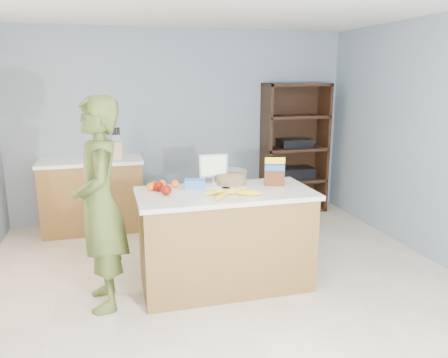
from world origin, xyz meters
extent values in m
cube|color=beige|center=(0.00, 0.00, 0.00)|extent=(4.50, 5.00, 0.02)
cube|color=gray|center=(0.00, 2.50, 1.25)|extent=(4.50, 0.02, 2.50)
cube|color=brown|center=(0.00, 0.30, 0.43)|extent=(1.50, 0.70, 0.86)
cube|color=silver|center=(0.00, 0.30, 0.88)|extent=(1.56, 0.76, 0.04)
cube|color=black|center=(0.00, 0.30, 0.05)|extent=(1.46, 0.66, 0.10)
cube|color=brown|center=(-1.20, 2.20, 0.43)|extent=(1.20, 0.60, 0.86)
cube|color=white|center=(-1.20, 2.20, 0.88)|extent=(1.24, 0.62, 0.04)
cube|color=black|center=(1.55, 2.48, 0.90)|extent=(0.90, 0.04, 1.80)
cube|color=black|center=(1.12, 2.30, 0.90)|extent=(0.04, 0.40, 1.80)
cube|color=black|center=(1.98, 2.30, 0.90)|extent=(0.04, 0.40, 1.80)
cube|color=black|center=(1.55, 2.30, 0.02)|extent=(0.90, 0.40, 0.04)
cube|color=black|center=(1.55, 2.30, 0.45)|extent=(0.90, 0.40, 0.04)
cube|color=black|center=(1.55, 2.30, 0.90)|extent=(0.90, 0.40, 0.04)
cube|color=black|center=(1.55, 2.30, 1.35)|extent=(0.90, 0.40, 0.04)
cube|color=black|center=(1.55, 2.30, 1.78)|extent=(0.90, 0.40, 0.04)
cube|color=black|center=(1.55, 2.30, 0.55)|extent=(0.55, 0.32, 0.16)
cube|color=black|center=(1.55, 2.30, 0.98)|extent=(0.45, 0.30, 0.12)
imported|color=#4A5922|center=(-1.07, 0.24, 0.87)|extent=(0.47, 0.67, 1.75)
cube|color=tan|center=(-0.88, 2.12, 1.01)|extent=(0.12, 0.10, 0.22)
cylinder|color=black|center=(-0.92, 2.12, 1.17)|extent=(0.02, 0.02, 0.09)
cylinder|color=black|center=(-0.90, 2.12, 1.17)|extent=(0.02, 0.02, 0.09)
cylinder|color=black|center=(-0.88, 2.12, 1.17)|extent=(0.02, 0.02, 0.09)
cylinder|color=black|center=(-0.86, 2.12, 1.17)|extent=(0.02, 0.02, 0.09)
cylinder|color=black|center=(-0.84, 2.12, 1.17)|extent=(0.02, 0.02, 0.09)
cube|color=white|center=(-0.04, 0.41, 0.90)|extent=(0.22, 0.11, 0.00)
cube|color=white|center=(0.11, 0.39, 0.90)|extent=(0.25, 0.19, 0.00)
ellipsoid|color=yellow|center=(-0.11, 0.21, 0.92)|extent=(0.23, 0.07, 0.05)
ellipsoid|color=yellow|center=(-0.10, 0.07, 0.92)|extent=(0.18, 0.20, 0.05)
ellipsoid|color=yellow|center=(0.08, 0.19, 0.92)|extent=(0.23, 0.09, 0.05)
ellipsoid|color=yellow|center=(0.16, 0.10, 0.92)|extent=(0.22, 0.13, 0.05)
sphere|color=#850C05|center=(-0.57, 0.46, 0.94)|extent=(0.09, 0.09, 0.09)
sphere|color=#850C05|center=(-0.52, 0.30, 0.94)|extent=(0.09, 0.09, 0.09)
sphere|color=orange|center=(-0.64, 0.49, 0.94)|extent=(0.07, 0.07, 0.07)
sphere|color=orange|center=(-0.52, 0.58, 0.94)|extent=(0.07, 0.07, 0.07)
sphere|color=orange|center=(-0.54, 0.47, 0.94)|extent=(0.07, 0.07, 0.07)
sphere|color=orange|center=(-0.41, 0.54, 0.94)|extent=(0.07, 0.07, 0.07)
sphere|color=orange|center=(-0.60, 0.54, 0.94)|extent=(0.07, 0.07, 0.07)
cube|color=blue|center=(-0.24, 0.49, 0.94)|extent=(0.20, 0.16, 0.08)
cylinder|color=#267219|center=(0.12, 0.55, 0.95)|extent=(0.27, 0.27, 0.09)
cylinder|color=white|center=(0.12, 0.55, 0.97)|extent=(0.30, 0.30, 0.13)
cylinder|color=silver|center=(-0.03, 0.62, 0.91)|extent=(0.12, 0.12, 0.01)
cylinder|color=silver|center=(-0.03, 0.62, 0.94)|extent=(0.02, 0.02, 0.05)
cube|color=silver|center=(-0.03, 0.62, 1.07)|extent=(0.28, 0.05, 0.22)
cube|color=yellow|center=(-0.03, 0.60, 1.07)|extent=(0.24, 0.01, 0.18)
cube|color=#592B14|center=(0.49, 0.38, 1.04)|extent=(0.19, 0.12, 0.27)
cube|color=yellow|center=(0.49, 0.38, 1.14)|extent=(0.19, 0.12, 0.06)
cube|color=blue|center=(0.49, 0.38, 1.07)|extent=(0.19, 0.12, 0.05)
camera|label=1|loc=(-0.98, -3.30, 1.89)|focal=35.00mm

